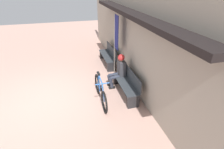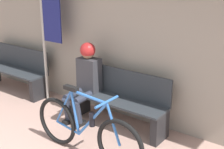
{
  "view_description": "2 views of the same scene",
  "coord_description": "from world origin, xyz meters",
  "px_view_note": "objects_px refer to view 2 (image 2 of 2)",
  "views": [
    {
      "loc": [
        4.81,
        0.67,
        3.31
      ],
      "look_at": [
        0.35,
        1.9,
        0.82
      ],
      "focal_mm": 28.0,
      "sensor_mm": 36.0,
      "label": 1
    },
    {
      "loc": [
        2.72,
        -1.0,
        2.19
      ],
      "look_at": [
        0.44,
        2.06,
        0.91
      ],
      "focal_mm": 50.0,
      "sensor_mm": 36.0,
      "label": 2
    }
  ],
  "objects_px": {
    "bicycle": "(86,130)",
    "park_bench_far": "(15,71)",
    "park_bench_near": "(119,101)",
    "person_seated": "(85,76)",
    "banner_pole": "(48,16)"
  },
  "relations": [
    {
      "from": "park_bench_near",
      "to": "person_seated",
      "type": "bearing_deg",
      "value": -169.45
    },
    {
      "from": "park_bench_near",
      "to": "banner_pole",
      "type": "height_order",
      "value": "banner_pole"
    },
    {
      "from": "park_bench_far",
      "to": "bicycle",
      "type": "bearing_deg",
      "value": -19.34
    },
    {
      "from": "park_bench_near",
      "to": "person_seated",
      "type": "relative_size",
      "value": 1.28
    },
    {
      "from": "park_bench_far",
      "to": "park_bench_near",
      "type": "bearing_deg",
      "value": -0.01
    },
    {
      "from": "park_bench_far",
      "to": "banner_pole",
      "type": "bearing_deg",
      "value": 2.21
    },
    {
      "from": "bicycle",
      "to": "banner_pole",
      "type": "distance_m",
      "value": 2.18
    },
    {
      "from": "park_bench_near",
      "to": "park_bench_far",
      "type": "relative_size",
      "value": 0.98
    },
    {
      "from": "park_bench_near",
      "to": "person_seated",
      "type": "height_order",
      "value": "person_seated"
    },
    {
      "from": "bicycle",
      "to": "banner_pole",
      "type": "height_order",
      "value": "banner_pole"
    },
    {
      "from": "park_bench_far",
      "to": "banner_pole",
      "type": "relative_size",
      "value": 0.68
    },
    {
      "from": "bicycle",
      "to": "park_bench_far",
      "type": "bearing_deg",
      "value": 160.66
    },
    {
      "from": "person_seated",
      "to": "bicycle",
      "type": "bearing_deg",
      "value": -48.72
    },
    {
      "from": "bicycle",
      "to": "park_bench_far",
      "type": "xyz_separation_m",
      "value": [
        -2.59,
        0.91,
        0.03
      ]
    },
    {
      "from": "bicycle",
      "to": "park_bench_far",
      "type": "relative_size",
      "value": 1.06
    }
  ]
}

